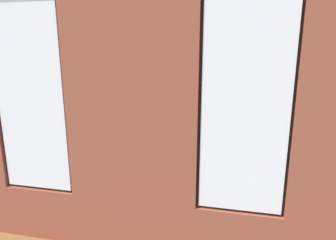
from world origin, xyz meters
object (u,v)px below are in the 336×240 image
Objects in this scene: potted_plant_by_left_couch at (290,133)px; couch_by_window at (95,189)px; media_console at (42,140)px; potted_plant_near_tv at (30,134)px; cup_ceramic at (149,142)px; potted_plant_between_couches at (202,167)px; potted_plant_mid_room_small at (211,138)px; tv_flatscreen at (39,112)px; potted_plant_corner_near_left at (312,114)px; potted_plant_foreground_right at (95,105)px; remote_black at (155,146)px; candle_jar at (135,145)px; couch_left at (326,157)px; coffee_table at (155,149)px.

couch_by_window is at bearing 48.05° from potted_plant_by_left_couch.
media_console is (2.25, -2.01, -0.05)m from couch_by_window.
potted_plant_near_tv is 1.90× the size of potted_plant_by_left_couch.
potted_plant_near_tv is at bearing 117.59° from media_console.
potted_plant_by_left_couch is (-3.09, -3.43, 0.04)m from couch_by_window.
potted_plant_between_couches reaches higher than cup_ceramic.
cup_ceramic is 1.37m from potted_plant_mid_room_small.
tv_flatscreen is at bearing -90.00° from media_console.
potted_plant_foreground_right is (5.60, 0.05, -0.03)m from potted_plant_corner_near_left.
tv_flatscreen is 1.71× the size of potted_plant_mid_room_small.
potted_plant_corner_near_left is 1.16× the size of potted_plant_near_tv.
remote_black is 0.29× the size of potted_plant_by_left_couch.
potted_plant_mid_room_small is at bearing -170.79° from media_console.
candle_jar is at bearing -91.12° from couch_by_window.
media_console is at bearing -27.82° from potted_plant_between_couches.
tv_flatscreen is (5.74, 0.05, 0.56)m from couch_left.
potted_plant_by_left_couch is (0.40, -1.37, 0.04)m from couch_left.
media_console is 3.68m from potted_plant_mid_room_small.
potted_plant_near_tv is (5.19, 1.11, 0.41)m from couch_left.
potted_plant_between_couches reaches higher than potted_plant_mid_room_small.
couch_by_window reaches higher than candle_jar.
potted_plant_foreground_right is at bearing -50.31° from candle_jar.
remote_black is (0.00, 0.00, 0.06)m from coffee_table.
cup_ceramic is 0.98× the size of candle_jar.
couch_by_window is 1.65× the size of coffee_table.
tv_flatscreen is 5.55m from potted_plant_by_left_couch.
potted_plant_between_couches is at bearing 64.46° from potted_plant_by_left_couch.
couch_by_window is 4.05m from couch_left.
couch_by_window is at bearing 150.58° from potted_plant_near_tv.
remote_black is 0.15× the size of potted_plant_near_tv.
remote_black is (-0.37, -0.12, -0.03)m from candle_jar.
media_console is 2.05m from potted_plant_foreground_right.
media_console is at bearing 81.44° from potted_plant_foreground_right.
couch_by_window is 4.62m from potted_plant_by_left_couch.
tv_flatscreen is at bearing 9.17° from potted_plant_mid_room_small.
cup_ceramic is 0.09× the size of tv_flatscreen.
potted_plant_near_tv is at bearing -29.42° from couch_by_window.
potted_plant_between_couches reaches higher than couch_by_window.
tv_flatscreen is 1.20m from potted_plant_near_tv.
coffee_table is 1.31m from potted_plant_mid_room_small.
cup_ceramic is (-0.25, -1.83, 0.13)m from couch_by_window.
potted_plant_corner_near_left is (-5.90, -2.04, -0.19)m from tv_flatscreen.
tv_flatscreen is 2.02m from potted_plant_foreground_right.
potted_plant_foreground_right reaches higher than coffee_table.
potted_plant_foreground_right reaches higher than potted_plant_mid_room_small.
potted_plant_corner_near_left is (-3.25, -2.33, 0.35)m from coffee_table.
potted_plant_corner_near_left is (-5.90, -2.05, 0.43)m from media_console.
coffee_table is at bearing 35.65° from potted_plant_corner_near_left.
potted_plant_near_tv is (5.35, 3.10, 0.03)m from potted_plant_corner_near_left.
potted_plant_corner_near_left reaches higher than couch_left.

